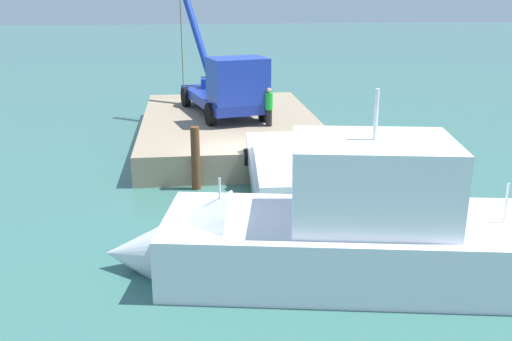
% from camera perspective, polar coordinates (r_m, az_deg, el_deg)
% --- Properties ---
extents(ground, '(200.00, 200.00, 0.00)m').
position_cam_1_polar(ground, '(21.64, -1.39, -1.05)').
color(ground, '#386B60').
extents(dock, '(12.76, 8.10, 1.15)m').
position_cam_1_polar(dock, '(27.23, -2.62, 4.13)').
color(dock, gray).
rests_on(dock, ground).
extents(crane_truck, '(8.17, 4.15, 6.49)m').
position_cam_1_polar(crane_truck, '(26.89, -2.84, 8.30)').
color(crane_truck, navy).
rests_on(crane_truck, dock).
extents(dock_worker, '(0.34, 0.34, 1.69)m').
position_cam_1_polar(dock_worker, '(25.14, 1.29, 6.36)').
color(dock_worker, black).
rests_on(dock_worker, dock).
extents(salvaged_car, '(4.09, 2.10, 2.86)m').
position_cam_1_polar(salvaged_car, '(19.87, 2.26, -0.66)').
color(salvaged_car, silver).
rests_on(salvaged_car, ground).
extents(moored_yacht, '(5.26, 11.25, 6.02)m').
position_cam_1_polar(moored_yacht, '(14.53, 4.21, -7.46)').
color(moored_yacht, white).
rests_on(moored_yacht, ground).
extents(piling_near, '(0.32, 0.32, 2.31)m').
position_cam_1_polar(piling_near, '(20.56, -6.03, 1.21)').
color(piling_near, brown).
rests_on(piling_near, ground).
extents(piling_mid, '(0.38, 0.38, 1.82)m').
position_cam_1_polar(piling_mid, '(21.11, 4.86, 0.99)').
color(piling_mid, brown).
rests_on(piling_mid, ground).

